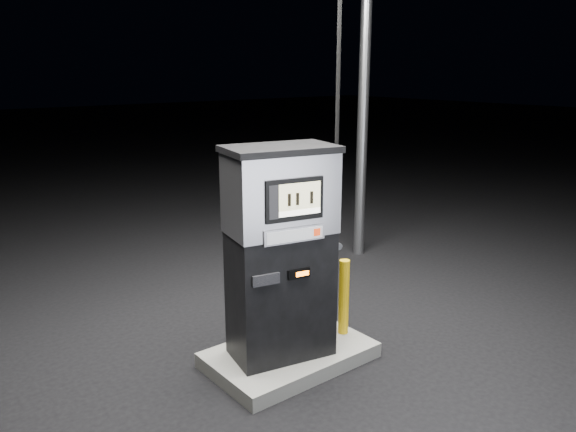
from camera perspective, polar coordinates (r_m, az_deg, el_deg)
ground at (r=5.83m, az=0.16°, el=-14.58°), size 80.00×80.00×0.00m
pump_island at (r=5.80m, az=0.16°, el=-13.93°), size 1.60×1.00×0.15m
fuel_dispenser at (r=5.27m, az=-0.72°, el=-3.61°), size 1.18×0.80×4.23m
bollard_left at (r=5.15m, az=-3.82°, el=-10.48°), size 0.18×0.18×1.03m
bollard_right at (r=5.93m, az=5.69°, el=-8.19°), size 0.12×0.12×0.81m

